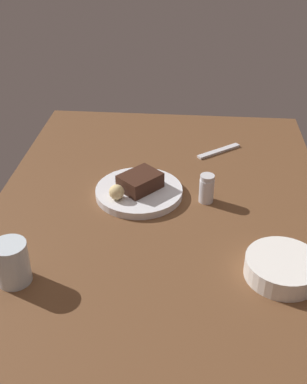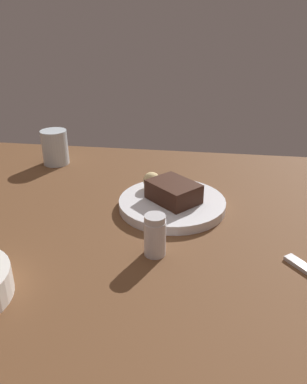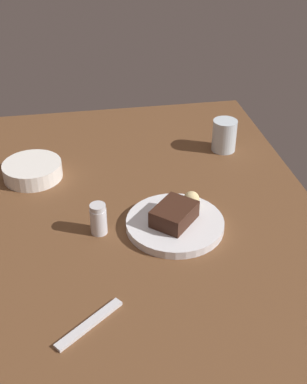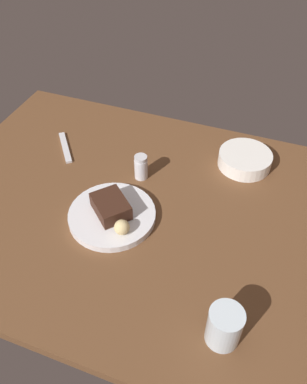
{
  "view_description": "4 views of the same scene",
  "coord_description": "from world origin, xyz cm",
  "px_view_note": "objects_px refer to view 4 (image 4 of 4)",
  "views": [
    {
      "loc": [
        96.22,
        6.93,
        70.56
      ],
      "look_at": [
        -3.13,
        -1.78,
        6.97
      ],
      "focal_mm": 45.17,
      "sensor_mm": 36.0,
      "label": 1
    },
    {
      "loc": [
        -13.94,
        65.03,
        40.71
      ],
      "look_at": [
        -4.16,
        -2.32,
        8.17
      ],
      "focal_mm": 35.62,
      "sensor_mm": 36.0,
      "label": 2
    },
    {
      "loc": [
        -95.99,
        14.36,
        72.88
      ],
      "look_at": [
        0.18,
        -2.29,
        8.04
      ],
      "focal_mm": 46.73,
      "sensor_mm": 36.0,
      "label": 3
    },
    {
      "loc": [
        25.67,
        -65.09,
        79.05
      ],
      "look_at": [
        0.87,
        1.8,
        8.12
      ],
      "focal_mm": 36.77,
      "sensor_mm": 36.0,
      "label": 4
    }
  ],
  "objects_px": {
    "dessert_plate": "(112,215)",
    "chocolate_cake_slice": "(111,206)",
    "dessert_spoon": "(65,147)",
    "salt_shaker": "(141,167)",
    "side_bowl": "(245,159)",
    "water_glass": "(224,326)",
    "bread_roll": "(122,227)"
  },
  "relations": [
    {
      "from": "chocolate_cake_slice",
      "to": "side_bowl",
      "type": "height_order",
      "value": "chocolate_cake_slice"
    },
    {
      "from": "bread_roll",
      "to": "salt_shaker",
      "type": "relative_size",
      "value": 0.51
    },
    {
      "from": "dessert_plate",
      "to": "side_bowl",
      "type": "distance_m",
      "value": 0.43
    },
    {
      "from": "dessert_plate",
      "to": "side_bowl",
      "type": "relative_size",
      "value": 1.45
    },
    {
      "from": "dessert_spoon",
      "to": "chocolate_cake_slice",
      "type": "bearing_deg",
      "value": 12.48
    },
    {
      "from": "dessert_plate",
      "to": "salt_shaker",
      "type": "xyz_separation_m",
      "value": [
        0.01,
        0.17,
        0.03
      ]
    },
    {
      "from": "chocolate_cake_slice",
      "to": "bread_roll",
      "type": "distance_m",
      "value": 0.07
    },
    {
      "from": "salt_shaker",
      "to": "dessert_spoon",
      "type": "distance_m",
      "value": 0.27
    },
    {
      "from": "water_glass",
      "to": "side_bowl",
      "type": "bearing_deg",
      "value": 96.44
    },
    {
      "from": "side_bowl",
      "to": "dessert_spoon",
      "type": "distance_m",
      "value": 0.55
    },
    {
      "from": "chocolate_cake_slice",
      "to": "side_bowl",
      "type": "relative_size",
      "value": 0.65
    },
    {
      "from": "chocolate_cake_slice",
      "to": "bread_roll",
      "type": "bearing_deg",
      "value": -44.39
    },
    {
      "from": "side_bowl",
      "to": "dessert_plate",
      "type": "bearing_deg",
      "value": -130.49
    },
    {
      "from": "water_glass",
      "to": "side_bowl",
      "type": "xyz_separation_m",
      "value": [
        -0.06,
        0.54,
        -0.02
      ]
    },
    {
      "from": "dessert_plate",
      "to": "dessert_spoon",
      "type": "relative_size",
      "value": 1.49
    },
    {
      "from": "chocolate_cake_slice",
      "to": "side_bowl",
      "type": "distance_m",
      "value": 0.43
    },
    {
      "from": "salt_shaker",
      "to": "side_bowl",
      "type": "height_order",
      "value": "salt_shaker"
    },
    {
      "from": "bread_roll",
      "to": "side_bowl",
      "type": "distance_m",
      "value": 0.44
    },
    {
      "from": "salt_shaker",
      "to": "dessert_spoon",
      "type": "relative_size",
      "value": 0.5
    },
    {
      "from": "bread_roll",
      "to": "dessert_spoon",
      "type": "bearing_deg",
      "value": 139.71
    },
    {
      "from": "dessert_spoon",
      "to": "salt_shaker",
      "type": "bearing_deg",
      "value": 43.43
    },
    {
      "from": "dessert_plate",
      "to": "bread_roll",
      "type": "xyz_separation_m",
      "value": [
        0.05,
        -0.05,
        0.03
      ]
    },
    {
      "from": "bread_roll",
      "to": "salt_shaker",
      "type": "bearing_deg",
      "value": 99.9
    },
    {
      "from": "dessert_plate",
      "to": "chocolate_cake_slice",
      "type": "height_order",
      "value": "chocolate_cake_slice"
    },
    {
      "from": "dessert_plate",
      "to": "bread_roll",
      "type": "relative_size",
      "value": 5.87
    },
    {
      "from": "side_bowl",
      "to": "bread_roll",
      "type": "bearing_deg",
      "value": -121.19
    },
    {
      "from": "water_glass",
      "to": "chocolate_cake_slice",
      "type": "bearing_deg",
      "value": 147.49
    },
    {
      "from": "chocolate_cake_slice",
      "to": "bread_roll",
      "type": "relative_size",
      "value": 2.61
    },
    {
      "from": "bread_roll",
      "to": "water_glass",
      "type": "relative_size",
      "value": 0.41
    },
    {
      "from": "dessert_plate",
      "to": "salt_shaker",
      "type": "bearing_deg",
      "value": 85.93
    },
    {
      "from": "chocolate_cake_slice",
      "to": "water_glass",
      "type": "bearing_deg",
      "value": -32.51
    },
    {
      "from": "dessert_plate",
      "to": "side_bowl",
      "type": "bearing_deg",
      "value": 49.51
    }
  ]
}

